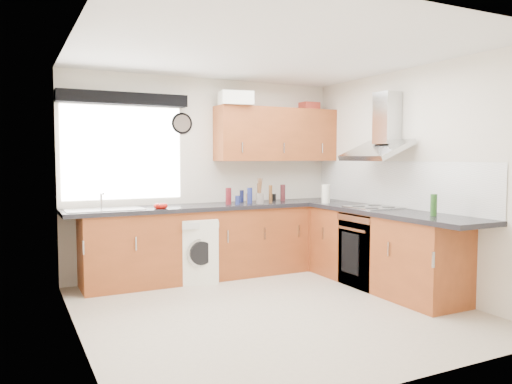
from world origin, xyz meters
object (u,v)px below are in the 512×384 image
oven (373,249)px  washing_machine (194,250)px  extractor_hood (381,134)px  upper_cabinets (277,135)px

oven → washing_machine: 2.13m
oven → washing_machine: size_ratio=1.11×
extractor_hood → washing_machine: 2.61m
extractor_hood → upper_cabinets: (-0.65, 1.33, 0.03)m
upper_cabinets → washing_machine: upper_cabinets is taller
oven → extractor_hood: (0.10, -0.00, 1.34)m
oven → washing_machine: bearing=147.9°
extractor_hood → upper_cabinets: 1.48m
oven → extractor_hood: bearing=-0.0°
washing_machine → extractor_hood: bearing=-17.9°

